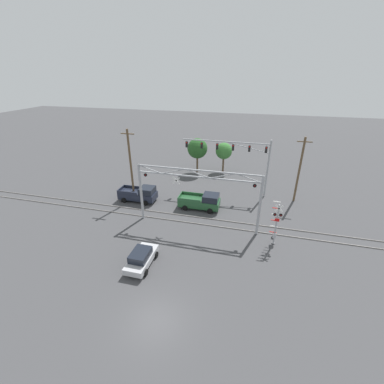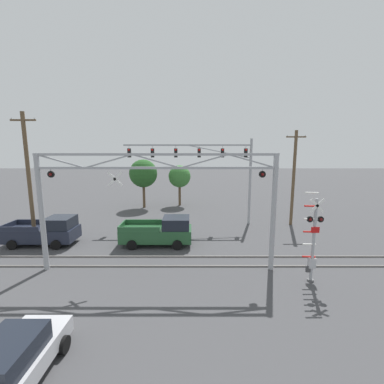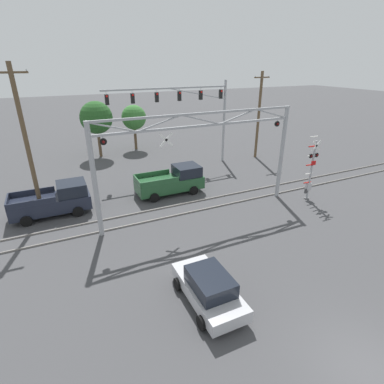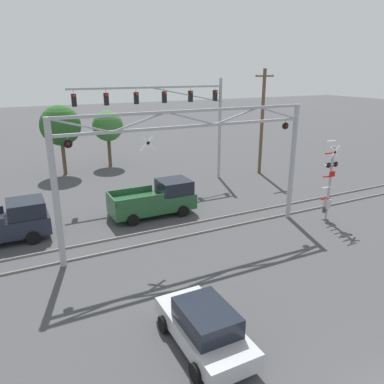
% 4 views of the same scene
% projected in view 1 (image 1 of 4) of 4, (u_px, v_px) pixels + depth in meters
% --- Properties ---
extents(ground_plane, '(200.00, 200.00, 0.00)m').
position_uv_depth(ground_plane, '(156.00, 321.00, 18.46)').
color(ground_plane, '#424244').
extents(rail_track_near, '(80.00, 0.08, 0.10)m').
position_uv_depth(rail_track_near, '(198.00, 224.00, 30.02)').
color(rail_track_near, gray).
rests_on(rail_track_near, ground_plane).
extents(rail_track_far, '(80.00, 0.08, 0.10)m').
position_uv_depth(rail_track_far, '(200.00, 217.00, 31.27)').
color(rail_track_far, gray).
rests_on(rail_track_far, ground_plane).
extents(crossing_gantry, '(13.74, 0.30, 6.89)m').
position_uv_depth(crossing_gantry, '(197.00, 190.00, 27.85)').
color(crossing_gantry, '#9EA0A5').
rests_on(crossing_gantry, ground_plane).
extents(crossing_signal_mast, '(1.08, 0.35, 4.93)m').
position_uv_depth(crossing_signal_mast, '(276.00, 226.00, 25.73)').
color(crossing_signal_mast, '#9EA0A5').
rests_on(crossing_signal_mast, ground_plane).
extents(traffic_signal_span, '(12.01, 0.39, 8.13)m').
position_uv_depth(traffic_signal_span, '(243.00, 155.00, 34.88)').
color(traffic_signal_span, '#9EA0A5').
rests_on(traffic_signal_span, ground_plane).
extents(pickup_truck_lead, '(5.26, 2.35, 2.12)m').
position_uv_depth(pickup_truck_lead, '(202.00, 201.00, 33.02)').
color(pickup_truck_lead, '#23512D').
rests_on(pickup_truck_lead, ground_plane).
extents(pickup_truck_following, '(5.08, 2.35, 2.12)m').
position_uv_depth(pickup_truck_following, '(140.00, 194.00, 34.98)').
color(pickup_truck_following, '#1E2333').
rests_on(pickup_truck_following, ground_plane).
extents(sedan_waiting, '(2.06, 4.12, 1.55)m').
position_uv_depth(sedan_waiting, '(141.00, 258.00, 23.48)').
color(sedan_waiting, '#B7B7BC').
rests_on(sedan_waiting, ground_plane).
extents(utility_pole_left, '(1.80, 0.28, 9.76)m').
position_uv_depth(utility_pole_left, '(131.00, 165.00, 33.60)').
color(utility_pole_left, brown).
rests_on(utility_pole_left, ground_plane).
extents(utility_pole_right, '(1.80, 0.28, 8.85)m').
position_uv_depth(utility_pole_right, '(299.00, 170.00, 33.44)').
color(utility_pole_right, brown).
rests_on(utility_pole_right, ground_plane).
extents(background_tree_beyond_span, '(3.41, 3.41, 5.96)m').
position_uv_depth(background_tree_beyond_span, '(197.00, 149.00, 43.57)').
color(background_tree_beyond_span, brown).
rests_on(background_tree_beyond_span, ground_plane).
extents(background_tree_far_left_verge, '(2.82, 2.82, 5.17)m').
position_uv_depth(background_tree_far_left_verge, '(224.00, 151.00, 43.94)').
color(background_tree_far_left_verge, brown).
rests_on(background_tree_far_left_verge, ground_plane).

